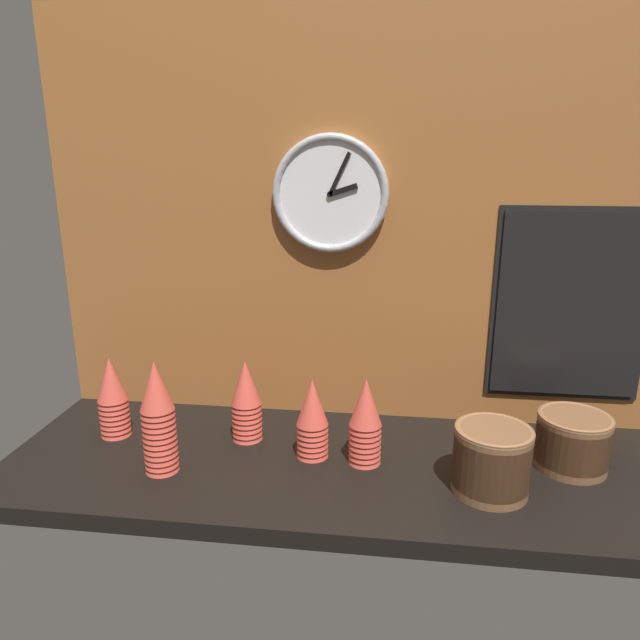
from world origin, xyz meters
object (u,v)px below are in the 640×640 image
cup_stack_left (158,417)px  bowl_stack_far_right (572,440)px  bowl_stack_right (492,459)px  cup_stack_far_left (113,397)px  cup_stack_center (312,418)px  menu_board (570,306)px  cup_stack_center_right (365,421)px  cup_stack_center_left (246,400)px  wall_clock (330,194)px

cup_stack_left → bowl_stack_far_right: bearing=8.2°
bowl_stack_right → cup_stack_far_left: bearing=171.3°
cup_stack_center → menu_board: size_ratio=0.40×
cup_stack_center → cup_stack_center_right: (12.45, -1.34, 0.68)cm
cup_stack_center → cup_stack_left: 34.83cm
cup_stack_center_right → cup_stack_far_left: size_ratio=1.00×
cup_stack_center_left → cup_stack_far_left: bearing=-176.2°
cup_stack_left → bowl_stack_far_right: 93.46cm
cup_stack_far_left → menu_board: (112.98, 19.35, 22.35)cm
cup_stack_center_right → bowl_stack_right: 28.45cm
cup_stack_far_left → menu_board: size_ratio=0.43×
cup_stack_center → cup_stack_center_left: bearing=159.8°
cup_stack_center_left → bowl_stack_right: 59.26cm
bowl_stack_far_right → menu_board: bearing=83.8°
cup_stack_center_left → menu_board: menu_board is taller
cup_stack_far_left → cup_stack_center_left: size_ratio=1.00×
cup_stack_center_right → cup_stack_far_left: same height
cup_stack_left → bowl_stack_right: cup_stack_left is taller
bowl_stack_right → wall_clock: 72.16cm
cup_stack_center_right → wall_clock: (-10.98, 23.99, 49.20)cm
cup_stack_far_left → menu_board: 116.78cm
cup_stack_center_right → cup_stack_center_left: bearing=165.5°
cup_stack_center_left → bowl_stack_far_right: 76.98cm
cup_stack_center → cup_stack_center_right: cup_stack_center_right is taller
cup_stack_center → cup_stack_far_left: (-51.37, 4.19, 0.68)cm
cup_stack_center_left → menu_board: 83.94cm
cup_stack_center_left → wall_clock: (18.94, 16.23, 49.20)cm
bowl_stack_right → wall_clock: bearing=139.5°
wall_clock → cup_stack_center_left: bearing=-139.4°
cup_stack_far_left → bowl_stack_far_right: (110.69, -1.64, -3.76)cm
cup_stack_center → cup_stack_far_left: cup_stack_far_left is taller
cup_stack_left → wall_clock: 66.79cm
cup_stack_far_left → bowl_stack_far_right: 110.77cm
cup_stack_center_left → wall_clock: 55.16cm
cup_stack_center_right → bowl_stack_far_right: size_ratio=1.29×
cup_stack_far_left → bowl_stack_right: (90.84, -13.95, -2.88)cm
cup_stack_center_right → bowl_stack_far_right: (46.88, 3.89, -3.76)cm
cup_stack_center_left → wall_clock: size_ratio=0.72×
cup_stack_left → wall_clock: wall_clock is taller
cup_stack_far_left → cup_stack_left: (18.41, -14.96, 2.73)cm
cup_stack_far_left → menu_board: menu_board is taller
cup_stack_center_left → bowl_stack_right: bearing=-15.9°
cup_stack_center → cup_stack_left: bearing=-161.9°
bowl_stack_far_right → menu_board: 33.58cm
cup_stack_center_right → menu_board: 59.46cm
cup_stack_left → menu_board: (94.56, 34.31, 19.62)cm
cup_stack_center_left → cup_stack_left: (-15.49, -17.18, 2.73)cm
cup_stack_left → cup_stack_center_left: bearing=48.0°
cup_stack_center → bowl_stack_right: cup_stack_center is taller
cup_stack_center_right → cup_stack_left: size_ratio=0.79×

